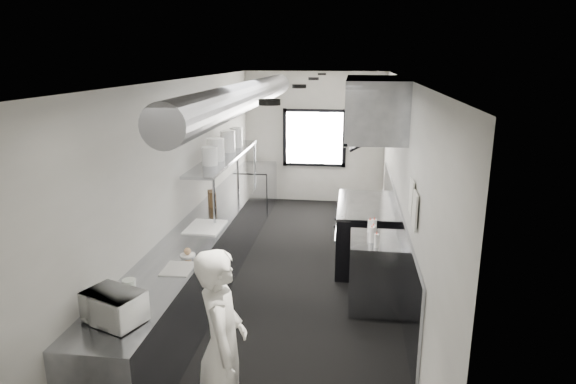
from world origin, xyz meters
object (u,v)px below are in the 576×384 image
(range, at_px, (364,233))
(squeeze_bottle_d, at_px, (374,227))
(bottle_station, at_px, (375,273))
(small_plate, at_px, (188,255))
(line_cook, at_px, (222,346))
(knife_block, at_px, (212,199))
(deli_tub_a, at_px, (129,284))
(microwave, at_px, (114,307))
(plate_stack_d, at_px, (236,137))
(plate_stack_a, at_px, (210,156))
(prep_counter, at_px, (204,257))
(exhaust_hood, at_px, (374,107))
(pass_shelf, at_px, (226,157))
(plate_stack_b, at_px, (216,149))
(squeeze_bottle_c, at_px, (373,233))
(squeeze_bottle_e, at_px, (370,226))
(far_work_table, at_px, (256,188))
(squeeze_bottle_a, at_px, (376,241))
(deli_tub_b, at_px, (122,296))
(squeeze_bottle_b, at_px, (372,235))
(plate_stack_c, at_px, (228,141))
(cutting_board, at_px, (205,227))

(range, xyz_separation_m, squeeze_bottle_d, (0.08, -1.23, 0.53))
(bottle_station, distance_m, small_plate, 2.35)
(line_cook, bearing_deg, knife_block, 2.92)
(small_plate, relative_size, squeeze_bottle_d, 0.89)
(knife_block, bearing_deg, deli_tub_a, -115.54)
(microwave, xyz_separation_m, plate_stack_d, (-0.03, 4.74, 0.70))
(plate_stack_d, bearing_deg, microwave, -89.65)
(range, bearing_deg, plate_stack_a, -168.96)
(bottle_station, bearing_deg, prep_counter, 175.03)
(exhaust_hood, distance_m, pass_shelf, 2.46)
(microwave, bearing_deg, plate_stack_b, 112.34)
(line_cook, relative_size, squeeze_bottle_c, 8.95)
(exhaust_hood, relative_size, squeeze_bottle_e, 13.58)
(line_cook, relative_size, microwave, 3.66)
(plate_stack_b, xyz_separation_m, squeeze_bottle_d, (2.34, -1.11, -0.74))
(small_plate, bearing_deg, far_work_table, 91.69)
(microwave, xyz_separation_m, squeeze_bottle_a, (2.29, 2.02, -0.05))
(bottle_station, bearing_deg, squeeze_bottle_d, 101.90)
(deli_tub_b, height_order, small_plate, deli_tub_b)
(squeeze_bottle_d, bearing_deg, prep_counter, 179.15)
(far_work_table, relative_size, deli_tub_b, 8.63)
(small_plate, height_order, squeeze_bottle_b, squeeze_bottle_b)
(prep_counter, xyz_separation_m, small_plate, (0.14, -1.02, 0.46))
(prep_counter, height_order, squeeze_bottle_b, squeeze_bottle_b)
(prep_counter, height_order, microwave, microwave)
(pass_shelf, xyz_separation_m, range, (2.23, -0.30, -1.07))
(deli_tub_a, height_order, plate_stack_d, plate_stack_d)
(deli_tub_b, relative_size, plate_stack_d, 0.41)
(squeeze_bottle_c, bearing_deg, plate_stack_c, 138.75)
(squeeze_bottle_a, height_order, squeeze_bottle_c, squeeze_bottle_c)
(pass_shelf, distance_m, range, 2.49)
(exhaust_hood, relative_size, bottle_station, 2.44)
(plate_stack_d, distance_m, squeeze_bottle_a, 3.65)
(exhaust_hood, height_order, deli_tub_a, exhaust_hood)
(pass_shelf, relative_size, deli_tub_a, 22.83)
(bottle_station, bearing_deg, far_work_table, 120.53)
(prep_counter, height_order, bottle_station, same)
(cutting_board, bearing_deg, squeeze_bottle_d, 0.80)
(deli_tub_a, relative_size, small_plate, 0.74)
(cutting_board, xyz_separation_m, plate_stack_d, (-0.10, 2.31, 0.83))
(line_cook, height_order, deli_tub_b, line_cook)
(squeeze_bottle_c, distance_m, squeeze_bottle_d, 0.20)
(prep_counter, bearing_deg, squeeze_bottle_e, 1.39)
(microwave, distance_m, plate_stack_d, 4.79)
(bottle_station, distance_m, line_cook, 2.81)
(deli_tub_a, relative_size, squeeze_bottle_c, 0.70)
(microwave, distance_m, squeeze_bottle_d, 3.35)
(deli_tub_a, height_order, knife_block, knife_block)
(plate_stack_b, height_order, squeeze_bottle_c, plate_stack_b)
(squeeze_bottle_c, bearing_deg, squeeze_bottle_e, 96.83)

